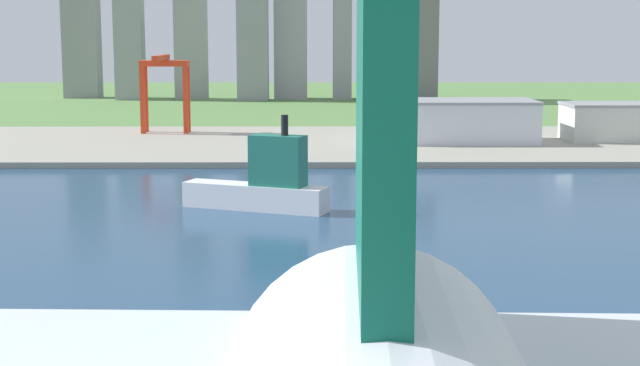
# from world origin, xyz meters

# --- Properties ---
(ground_plane) EXTENTS (2400.00, 2400.00, 0.00)m
(ground_plane) POSITION_xyz_m (0.00, 300.00, 0.00)
(ground_plane) COLOR #598345
(water_bay) EXTENTS (840.00, 360.00, 0.15)m
(water_bay) POSITION_xyz_m (0.00, 240.00, 0.07)
(water_bay) COLOR navy
(water_bay) RESTS_ON ground
(industrial_pier) EXTENTS (840.00, 140.00, 2.50)m
(industrial_pier) POSITION_xyz_m (0.00, 490.00, 1.25)
(industrial_pier) COLOR #9A9789
(industrial_pier) RESTS_ON ground
(ferry_boat) EXTENTS (42.75, 23.80, 27.38)m
(ferry_boat) POSITION_xyz_m (-10.35, 335.13, 7.92)
(ferry_boat) COLOR white
(ferry_boat) RESTS_ON water_bay
(port_crane_red) EXTENTS (23.06, 38.29, 37.69)m
(port_crane_red) POSITION_xyz_m (-68.14, 527.10, 29.43)
(port_crane_red) COLOR red
(port_crane_red) RESTS_ON industrial_pier
(warehouse_main) EXTENTS (62.71, 36.44, 18.62)m
(warehouse_main) POSITION_xyz_m (70.79, 489.14, 11.83)
(warehouse_main) COLOR silver
(warehouse_main) RESTS_ON industrial_pier
(warehouse_annex) EXTENTS (45.83, 29.16, 16.81)m
(warehouse_annex) POSITION_xyz_m (140.28, 494.31, 10.93)
(warehouse_annex) COLOR silver
(warehouse_annex) RESTS_ON industrial_pier
(distant_skyline) EXTENTS (291.99, 57.84, 158.80)m
(distant_skyline) POSITION_xyz_m (-50.04, 811.85, 60.25)
(distant_skyline) COLOR gray
(distant_skyline) RESTS_ON ground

